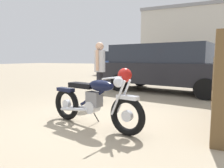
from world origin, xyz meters
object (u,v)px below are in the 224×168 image
silver_sedan_mid (164,66)px  dark_sedan_left (183,62)px  timber_gate (217,89)px  vintage_motorcycle (97,100)px  bystander (100,66)px  blue_hatchback_right (189,64)px  red_hatchback_near (127,62)px

silver_sedan_mid → dark_sedan_left: same height
timber_gate → vintage_motorcycle: bearing=113.1°
bystander → silver_sedan_mid: bearing=59.6°
blue_hatchback_right → timber_gate: bearing=-76.5°
vintage_motorcycle → red_hatchback_near: red_hatchback_near is taller
vintage_motorcycle → bystander: size_ratio=1.24×
bystander → blue_hatchback_right: blue_hatchback_right is taller
red_hatchback_near → bystander: bearing=-70.3°
bystander → red_hatchback_near: bearing=99.0°
dark_sedan_left → red_hatchback_near: 4.34m
timber_gate → blue_hatchback_right: bearing=7.1°
vintage_motorcycle → dark_sedan_left: size_ratio=0.42×
blue_hatchback_right → dark_sedan_left: size_ratio=0.83×
dark_sedan_left → bystander: bearing=79.3°
bystander → blue_hatchback_right: size_ratio=0.41×
red_hatchback_near → silver_sedan_mid: bearing=-56.1°
timber_gate → silver_sedan_mid: (-1.70, 3.80, 0.24)m
dark_sedan_left → red_hatchback_near: (-3.65, -2.36, 0.00)m
blue_hatchback_right → dark_sedan_left: bearing=106.9°
silver_sedan_mid → red_hatchback_near: bearing=130.4°
bystander → dark_sedan_left: 11.89m
bystander → blue_hatchback_right: bearing=70.5°
vintage_motorcycle → silver_sedan_mid: (0.21, 4.67, 0.45)m
timber_gate → bystander: bearing=69.8°
bystander → red_hatchback_near: 9.94m
silver_sedan_mid → red_hatchback_near: (-4.06, 6.69, 0.00)m
vintage_motorcycle → red_hatchback_near: bearing=120.5°
bystander → timber_gate: bearing=-27.1°
vintage_motorcycle → timber_gate: bearing=36.1°
vintage_motorcycle → bystander: 2.14m
silver_sedan_mid → blue_hatchback_right: (0.43, 4.97, -0.02)m
red_hatchback_near → blue_hatchback_right: bearing=-18.4°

